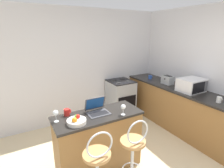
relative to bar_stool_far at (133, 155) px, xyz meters
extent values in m
cube|color=silver|center=(0.12, 2.26, 0.80)|extent=(12.00, 0.06, 2.60)
cube|color=olive|center=(-0.26, 0.53, -0.05)|extent=(1.27, 0.50, 0.89)
cube|color=black|center=(-0.26, 0.53, 0.41)|extent=(1.30, 0.53, 0.03)
cube|color=olive|center=(1.81, 0.79, -0.05)|extent=(0.64, 2.88, 0.89)
cube|color=black|center=(1.81, 0.79, 0.41)|extent=(0.67, 2.91, 0.03)
cylinder|color=#B7844C|center=(-0.52, 0.02, 0.20)|extent=(0.34, 0.34, 0.04)
torus|color=silver|center=(-0.52, -0.08, 0.39)|extent=(0.32, 0.02, 0.32)
cylinder|color=silver|center=(0.00, 0.02, -0.15)|extent=(0.04, 0.04, 0.67)
cylinder|color=#B7844C|center=(0.00, 0.02, 0.20)|extent=(0.34, 0.34, 0.04)
torus|color=silver|center=(0.00, -0.08, 0.39)|extent=(0.32, 0.02, 0.32)
cube|color=#47474C|center=(-0.24, 0.55, 0.44)|extent=(0.32, 0.23, 0.01)
cube|color=black|center=(-0.24, 0.53, 0.44)|extent=(0.27, 0.12, 0.00)
cube|color=#47474C|center=(-0.24, 0.67, 0.55)|extent=(0.32, 0.08, 0.21)
cube|color=#19478C|center=(-0.24, 0.66, 0.55)|extent=(0.28, 0.06, 0.17)
cube|color=silver|center=(1.82, 0.56, 0.56)|extent=(0.49, 0.38, 0.26)
cube|color=black|center=(1.77, 0.36, 0.56)|extent=(0.35, 0.01, 0.21)
cube|color=#4C4C51|center=(2.00, 0.36, 0.56)|extent=(0.10, 0.01, 0.21)
cube|color=#9EA3A8|center=(1.80, 1.16, 0.53)|extent=(0.17, 0.25, 0.19)
cube|color=black|center=(1.76, 1.16, 0.62)|extent=(0.04, 0.17, 0.00)
cube|color=black|center=(1.83, 1.16, 0.62)|extent=(0.04, 0.17, 0.00)
cube|color=black|center=(1.70, 1.16, 0.56)|extent=(0.02, 0.02, 0.02)
cube|color=#9EA3A8|center=(1.00, 1.91, -0.04)|extent=(0.57, 0.60, 0.91)
cube|color=black|center=(1.00, 1.61, -0.08)|extent=(0.49, 0.01, 0.41)
cube|color=black|center=(1.00, 1.91, 0.42)|extent=(0.57, 0.60, 0.02)
cylinder|color=black|center=(0.87, 1.79, 0.44)|extent=(0.11, 0.11, 0.01)
cylinder|color=black|center=(1.13, 1.79, 0.44)|extent=(0.11, 0.11, 0.01)
cylinder|color=black|center=(0.87, 2.03, 0.44)|extent=(0.11, 0.11, 0.01)
cylinder|color=black|center=(1.13, 2.03, 0.44)|extent=(0.11, 0.11, 0.01)
cylinder|color=silver|center=(-0.62, 0.43, 0.46)|extent=(0.25, 0.25, 0.05)
sphere|color=red|center=(-0.58, 0.47, 0.51)|extent=(0.06, 0.06, 0.06)
sphere|color=orange|center=(-0.65, 0.40, 0.51)|extent=(0.07, 0.07, 0.07)
sphere|color=#66B233|center=(-0.60, 0.48, 0.50)|extent=(0.06, 0.06, 0.06)
cylinder|color=#2D51AD|center=(1.76, 1.72, 0.48)|extent=(0.09, 0.09, 0.09)
torus|color=#2D51AD|center=(1.82, 1.72, 0.48)|extent=(0.01, 0.06, 0.06)
cylinder|color=silver|center=(-0.84, 0.61, 0.43)|extent=(0.06, 0.06, 0.00)
cylinder|color=silver|center=(-0.84, 0.61, 0.48)|extent=(0.01, 0.01, 0.09)
sphere|color=silver|center=(-0.84, 0.61, 0.56)|extent=(0.08, 0.08, 0.08)
cylinder|color=red|center=(-0.66, 0.72, 0.48)|extent=(0.08, 0.08, 0.10)
torus|color=red|center=(-0.61, 0.72, 0.49)|extent=(0.01, 0.06, 0.06)
cylinder|color=silver|center=(0.05, 0.34, 0.43)|extent=(0.06, 0.06, 0.00)
cylinder|color=silver|center=(0.05, 0.34, 0.48)|extent=(0.01, 0.01, 0.09)
sphere|color=silver|center=(0.05, 0.34, 0.56)|extent=(0.07, 0.07, 0.07)
cylinder|color=white|center=(1.72, -0.07, 0.48)|extent=(0.08, 0.08, 0.10)
torus|color=white|center=(1.77, -0.07, 0.49)|extent=(0.01, 0.06, 0.06)
camera|label=1|loc=(-1.22, -1.58, 1.58)|focal=28.00mm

